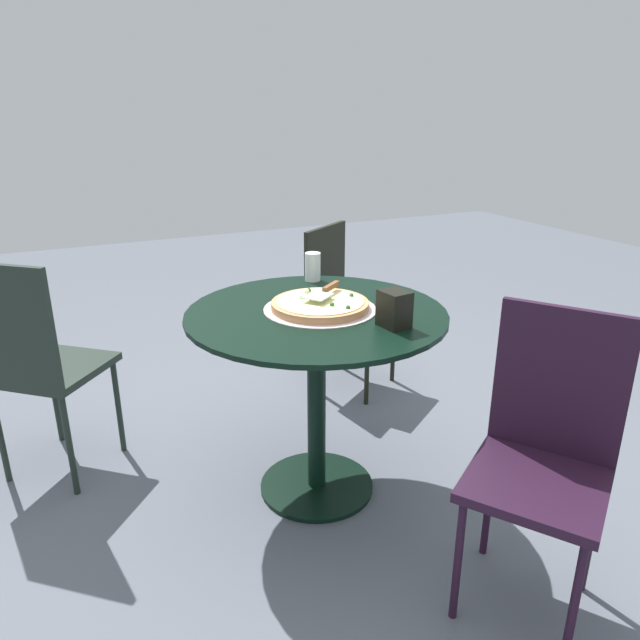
% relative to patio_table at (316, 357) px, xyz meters
% --- Properties ---
extents(ground_plane, '(10.00, 10.00, 0.00)m').
position_rel_patio_table_xyz_m(ground_plane, '(0.00, 0.00, -0.57)').
color(ground_plane, '#575D67').
extents(patio_table, '(0.94, 0.94, 0.75)m').
position_rel_patio_table_xyz_m(patio_table, '(0.00, 0.00, 0.00)').
color(patio_table, black).
rests_on(patio_table, ground).
extents(pizza_on_tray, '(0.41, 0.41, 0.05)m').
position_rel_patio_table_xyz_m(pizza_on_tray, '(-0.01, 0.02, 0.20)').
color(pizza_on_tray, beige).
rests_on(pizza_on_tray, patio_table).
extents(pizza_server, '(0.17, 0.20, 0.02)m').
position_rel_patio_table_xyz_m(pizza_server, '(-0.05, 0.06, 0.23)').
color(pizza_server, silver).
rests_on(pizza_server, pizza_on_tray).
extents(drinking_cup, '(0.07, 0.07, 0.12)m').
position_rel_patio_table_xyz_m(drinking_cup, '(-0.36, 0.15, 0.24)').
color(drinking_cup, white).
rests_on(drinking_cup, patio_table).
extents(napkin_dispenser, '(0.11, 0.09, 0.12)m').
position_rel_patio_table_xyz_m(napkin_dispenser, '(0.25, 0.17, 0.24)').
color(napkin_dispenser, black).
rests_on(napkin_dispenser, patio_table).
extents(patio_chair_near, '(0.54, 0.54, 0.93)m').
position_rel_patio_table_xyz_m(patio_chair_near, '(-0.54, -0.94, -0.04)').
color(patio_chair_near, black).
rests_on(patio_chair_near, ground).
extents(patio_chair_far, '(0.53, 0.53, 0.86)m').
position_rel_patio_table_xyz_m(patio_chair_far, '(-0.81, 0.53, -0.07)').
color(patio_chair_far, black).
rests_on(patio_chair_far, ground).
extents(patio_chair_corner, '(0.52, 0.52, 0.91)m').
position_rel_patio_table_xyz_m(patio_chair_corner, '(0.75, 0.38, -0.05)').
color(patio_chair_corner, black).
rests_on(patio_chair_corner, ground).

